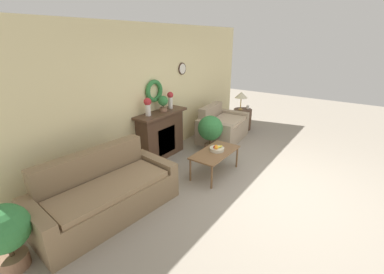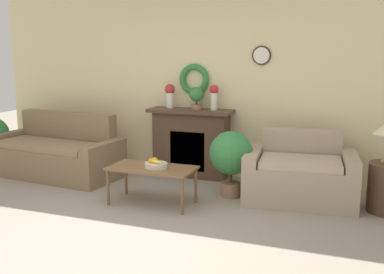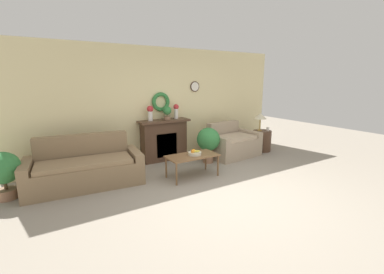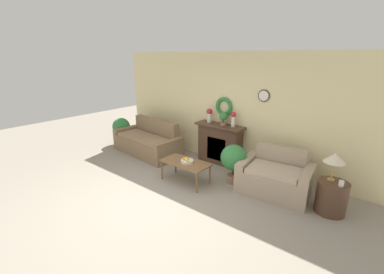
{
  "view_description": "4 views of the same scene",
  "coord_description": "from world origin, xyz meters",
  "px_view_note": "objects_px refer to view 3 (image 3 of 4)",
  "views": [
    {
      "loc": [
        -3.85,
        -0.99,
        2.43
      ],
      "look_at": [
        -0.11,
        1.66,
        0.65
      ],
      "focal_mm": 24.0,
      "sensor_mm": 36.0,
      "label": 1
    },
    {
      "loc": [
        2.21,
        -3.55,
        1.82
      ],
      "look_at": [
        0.28,
        1.62,
        0.77
      ],
      "focal_mm": 42.0,
      "sensor_mm": 36.0,
      "label": 2
    },
    {
      "loc": [
        -2.63,
        -3.07,
        1.94
      ],
      "look_at": [
        -0.0,
        1.29,
        0.8
      ],
      "focal_mm": 24.0,
      "sensor_mm": 36.0,
      "label": 3
    },
    {
      "loc": [
        3.16,
        -2.65,
        2.59
      ],
      "look_at": [
        -0.28,
        1.67,
        0.85
      ],
      "focal_mm": 24.0,
      "sensor_mm": 36.0,
      "label": 4
    }
  ],
  "objects_px": {
    "fireplace": "(164,140)",
    "vase_on_mantel_right": "(176,110)",
    "mug": "(268,129)",
    "coffee_table": "(192,157)",
    "vase_on_mantel_left": "(150,112)",
    "couch_left": "(85,169)",
    "potted_plant_on_mantel": "(167,112)",
    "table_lamp": "(260,116)",
    "loveseat_right": "(231,144)",
    "potted_plant_floor_by_loveseat": "(208,141)",
    "potted_plant_floor_by_couch": "(3,171)",
    "fruit_bowl": "(194,153)",
    "side_table_by_loveseat": "(262,141)"
  },
  "relations": [
    {
      "from": "fireplace",
      "to": "vase_on_mantel_right",
      "type": "bearing_deg",
      "value": 0.94
    },
    {
      "from": "mug",
      "to": "coffee_table",
      "type": "bearing_deg",
      "value": -167.73
    },
    {
      "from": "fireplace",
      "to": "vase_on_mantel_right",
      "type": "distance_m",
      "value": 0.79
    },
    {
      "from": "vase_on_mantel_right",
      "to": "vase_on_mantel_left",
      "type": "bearing_deg",
      "value": 180.0
    },
    {
      "from": "couch_left",
      "to": "potted_plant_on_mantel",
      "type": "bearing_deg",
      "value": 22.69
    },
    {
      "from": "fireplace",
      "to": "mug",
      "type": "relative_size",
      "value": 12.61
    },
    {
      "from": "table_lamp",
      "to": "fireplace",
      "type": "bearing_deg",
      "value": 167.25
    },
    {
      "from": "fireplace",
      "to": "loveseat_right",
      "type": "xyz_separation_m",
      "value": [
        1.65,
        -0.56,
        -0.19
      ]
    },
    {
      "from": "vase_on_mantel_right",
      "to": "potted_plant_floor_by_loveseat",
      "type": "bearing_deg",
      "value": -57.63
    },
    {
      "from": "coffee_table",
      "to": "potted_plant_floor_by_couch",
      "type": "relative_size",
      "value": 1.29
    },
    {
      "from": "table_lamp",
      "to": "mug",
      "type": "xyz_separation_m",
      "value": [
        0.18,
        -0.14,
        -0.35
      ]
    },
    {
      "from": "loveseat_right",
      "to": "table_lamp",
      "type": "relative_size",
      "value": 2.88
    },
    {
      "from": "coffee_table",
      "to": "potted_plant_floor_by_loveseat",
      "type": "height_order",
      "value": "potted_plant_floor_by_loveseat"
    },
    {
      "from": "table_lamp",
      "to": "potted_plant_floor_by_loveseat",
      "type": "height_order",
      "value": "table_lamp"
    },
    {
      "from": "fruit_bowl",
      "to": "table_lamp",
      "type": "height_order",
      "value": "table_lamp"
    },
    {
      "from": "loveseat_right",
      "to": "coffee_table",
      "type": "bearing_deg",
      "value": -160.77
    },
    {
      "from": "fruit_bowl",
      "to": "potted_plant_floor_by_couch",
      "type": "height_order",
      "value": "potted_plant_floor_by_couch"
    },
    {
      "from": "side_table_by_loveseat",
      "to": "potted_plant_floor_by_couch",
      "type": "bearing_deg",
      "value": 179.59
    },
    {
      "from": "potted_plant_floor_by_couch",
      "to": "potted_plant_floor_by_loveseat",
      "type": "relative_size",
      "value": 0.95
    },
    {
      "from": "potted_plant_on_mantel",
      "to": "potted_plant_floor_by_couch",
      "type": "relative_size",
      "value": 0.4
    },
    {
      "from": "vase_on_mantel_left",
      "to": "potted_plant_floor_by_loveseat",
      "type": "distance_m",
      "value": 1.52
    },
    {
      "from": "fruit_bowl",
      "to": "mug",
      "type": "bearing_deg",
      "value": 12.55
    },
    {
      "from": "vase_on_mantel_right",
      "to": "potted_plant_on_mantel",
      "type": "xyz_separation_m",
      "value": [
        -0.26,
        -0.02,
        -0.02
      ]
    },
    {
      "from": "couch_left",
      "to": "vase_on_mantel_right",
      "type": "height_order",
      "value": "vase_on_mantel_right"
    },
    {
      "from": "potted_plant_on_mantel",
      "to": "table_lamp",
      "type": "bearing_deg",
      "value": -12.88
    },
    {
      "from": "side_table_by_loveseat",
      "to": "fireplace",
      "type": "bearing_deg",
      "value": 166.52
    },
    {
      "from": "side_table_by_loveseat",
      "to": "vase_on_mantel_left",
      "type": "distance_m",
      "value": 3.22
    },
    {
      "from": "mug",
      "to": "potted_plant_floor_by_couch",
      "type": "xyz_separation_m",
      "value": [
        -5.96,
        0.13,
        -0.13
      ]
    },
    {
      "from": "loveseat_right",
      "to": "side_table_by_loveseat",
      "type": "relative_size",
      "value": 2.48
    },
    {
      "from": "coffee_table",
      "to": "vase_on_mantel_left",
      "type": "height_order",
      "value": "vase_on_mantel_left"
    },
    {
      "from": "couch_left",
      "to": "vase_on_mantel_right",
      "type": "distance_m",
      "value": 2.53
    },
    {
      "from": "fruit_bowl",
      "to": "fireplace",
      "type": "bearing_deg",
      "value": 92.09
    },
    {
      "from": "fruit_bowl",
      "to": "mug",
      "type": "height_order",
      "value": "mug"
    },
    {
      "from": "potted_plant_floor_by_loveseat",
      "to": "mug",
      "type": "bearing_deg",
      "value": -0.05
    },
    {
      "from": "loveseat_right",
      "to": "side_table_by_loveseat",
      "type": "xyz_separation_m",
      "value": [
        1.03,
        -0.08,
        -0.03
      ]
    },
    {
      "from": "vase_on_mantel_left",
      "to": "fruit_bowl",
      "type": "bearing_deg",
      "value": -74.17
    },
    {
      "from": "mug",
      "to": "vase_on_mantel_left",
      "type": "distance_m",
      "value": 3.27
    },
    {
      "from": "vase_on_mantel_right",
      "to": "fireplace",
      "type": "bearing_deg",
      "value": -179.06
    },
    {
      "from": "vase_on_mantel_right",
      "to": "mug",
      "type": "bearing_deg",
      "value": -16.73
    },
    {
      "from": "fireplace",
      "to": "potted_plant_on_mantel",
      "type": "bearing_deg",
      "value": -9.03
    },
    {
      "from": "side_table_by_loveseat",
      "to": "potted_plant_on_mantel",
      "type": "bearing_deg",
      "value": 166.37
    },
    {
      "from": "table_lamp",
      "to": "potted_plant_floor_by_loveseat",
      "type": "xyz_separation_m",
      "value": [
        -1.81,
        -0.14,
        -0.44
      ]
    },
    {
      "from": "side_table_by_loveseat",
      "to": "table_lamp",
      "type": "xyz_separation_m",
      "value": [
        -0.06,
        0.05,
        0.69
      ]
    },
    {
      "from": "potted_plant_floor_by_couch",
      "to": "potted_plant_floor_by_loveseat",
      "type": "distance_m",
      "value": 3.97
    },
    {
      "from": "side_table_by_loveseat",
      "to": "table_lamp",
      "type": "height_order",
      "value": "table_lamp"
    },
    {
      "from": "side_table_by_loveseat",
      "to": "potted_plant_on_mantel",
      "type": "xyz_separation_m",
      "value": [
        -2.59,
        0.63,
        0.91
      ]
    },
    {
      "from": "side_table_by_loveseat",
      "to": "potted_plant_floor_by_couch",
      "type": "distance_m",
      "value": 5.85
    },
    {
      "from": "coffee_table",
      "to": "mug",
      "type": "relative_size",
      "value": 10.6
    },
    {
      "from": "side_table_by_loveseat",
      "to": "loveseat_right",
      "type": "bearing_deg",
      "value": 175.61
    },
    {
      "from": "fireplace",
      "to": "potted_plant_on_mantel",
      "type": "xyz_separation_m",
      "value": [
        0.09,
        -0.01,
        0.69
      ]
    }
  ]
}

